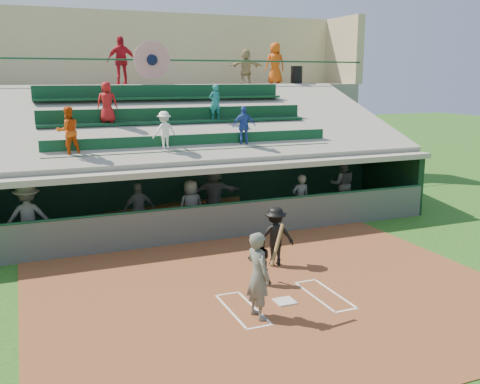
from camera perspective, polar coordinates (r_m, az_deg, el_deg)
name	(u,v)px	position (r m, az deg, el deg)	size (l,w,h in m)	color
ground	(285,303)	(12.20, 4.80, -11.69)	(100.00, 100.00, 0.00)	#225217
dirt_slab	(275,294)	(12.60, 3.74, -10.81)	(11.00, 9.00, 0.02)	brown
home_plate	(285,301)	(12.18, 4.80, -11.54)	(0.43, 0.43, 0.03)	silver
batters_box_chalk	(285,302)	(12.19, 4.80, -11.59)	(2.65, 1.85, 0.01)	white
dugout_floor	(193,226)	(18.10, -4.98, -3.59)	(16.00, 3.50, 0.04)	gray
concourse_slab	(147,138)	(24.10, -9.94, 5.74)	(20.00, 3.00, 4.60)	gray
grandstand	(163,146)	(21.22, -8.19, 4.84)	(20.40, 10.40, 7.80)	#505550
batter_at_plate	(258,275)	(11.10, 1.97, -8.84)	(0.90, 0.79, 1.95)	#50534E
catcher	(259,260)	(12.97, 2.07, -7.30)	(0.57, 0.44, 1.17)	black
home_umpire	(275,236)	(14.20, 3.77, -4.70)	(1.02, 0.59, 1.58)	black
dugout_bench	(176,210)	(19.19, -6.88, -1.95)	(15.49, 0.46, 0.46)	olive
dugout_player_a	(28,217)	(16.33, -21.68, -2.49)	(1.28, 0.74, 1.99)	#5E605B
dugout_player_b	(139,209)	(16.98, -10.70, -1.83)	(0.99, 0.41, 1.68)	#535550
dugout_player_c	(191,206)	(17.07, -5.23, -1.55)	(0.83, 0.54, 1.71)	#585B55
dugout_player_d	(214,193)	(18.31, -2.80, -0.12)	(1.84, 0.59, 1.99)	#5A5D58
dugout_player_e	(300,199)	(18.24, 6.47, -0.73)	(0.61, 0.40, 1.67)	#51544F
dugout_player_f	(342,184)	(20.29, 10.85, 0.83)	(0.94, 0.74, 1.94)	#555752
trash_bin	(296,75)	(25.22, 6.04, 12.29)	(0.54, 0.54, 0.81)	black
concourse_staff_a	(122,61)	(22.84, -12.52, 13.52)	(1.14, 0.48, 1.95)	#B51421
concourse_staff_b	(275,63)	(24.94, 3.76, 13.52)	(0.90, 0.59, 1.85)	#CF4A0C
concourse_staff_c	(246,67)	(25.04, 0.64, 13.23)	(1.46, 0.46, 1.57)	tan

